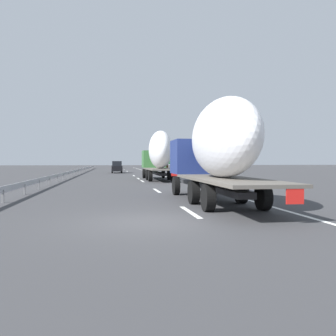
{
  "coord_description": "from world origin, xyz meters",
  "views": [
    {
      "loc": [
        -11.06,
        1.08,
        1.89
      ],
      "look_at": [
        18.94,
        -3.63,
        1.33
      ],
      "focal_mm": 38.36,
      "sensor_mm": 36.0,
      "label": 1
    }
  ],
  "objects_px": {
    "car_black_suv": "(117,167)",
    "road_sign": "(159,160)",
    "truck_trailing": "(216,146)",
    "car_red_compact": "(116,165)",
    "truck_lead": "(159,154)"
  },
  "relations": [
    {
      "from": "truck_trailing",
      "to": "car_black_suv",
      "type": "relative_size",
      "value": 2.67
    },
    {
      "from": "truck_lead",
      "to": "car_black_suv",
      "type": "relative_size",
      "value": 2.59
    },
    {
      "from": "truck_lead",
      "to": "road_sign",
      "type": "height_order",
      "value": "truck_lead"
    },
    {
      "from": "truck_trailing",
      "to": "road_sign",
      "type": "xyz_separation_m",
      "value": [
        43.55,
        -3.1,
        -0.44
      ]
    },
    {
      "from": "truck_lead",
      "to": "car_red_compact",
      "type": "relative_size",
      "value": 2.62
    },
    {
      "from": "truck_lead",
      "to": "road_sign",
      "type": "xyz_separation_m",
      "value": [
        23.36,
        -3.1,
        -0.52
      ]
    },
    {
      "from": "car_black_suv",
      "to": "road_sign",
      "type": "xyz_separation_m",
      "value": [
        0.17,
        -6.97,
        1.16
      ]
    },
    {
      "from": "car_red_compact",
      "to": "truck_trailing",
      "type": "bearing_deg",
      "value": -177.76
    },
    {
      "from": "truck_lead",
      "to": "car_red_compact",
      "type": "bearing_deg",
      "value": 2.93
    },
    {
      "from": "truck_trailing",
      "to": "car_black_suv",
      "type": "height_order",
      "value": "truck_trailing"
    },
    {
      "from": "car_black_suv",
      "to": "road_sign",
      "type": "height_order",
      "value": "road_sign"
    },
    {
      "from": "truck_lead",
      "to": "road_sign",
      "type": "bearing_deg",
      "value": -7.56
    },
    {
      "from": "car_red_compact",
      "to": "road_sign",
      "type": "distance_m",
      "value": 43.35
    },
    {
      "from": "truck_trailing",
      "to": "car_red_compact",
      "type": "distance_m",
      "value": 86.47
    },
    {
      "from": "truck_trailing",
      "to": "car_red_compact",
      "type": "relative_size",
      "value": 2.71
    }
  ]
}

